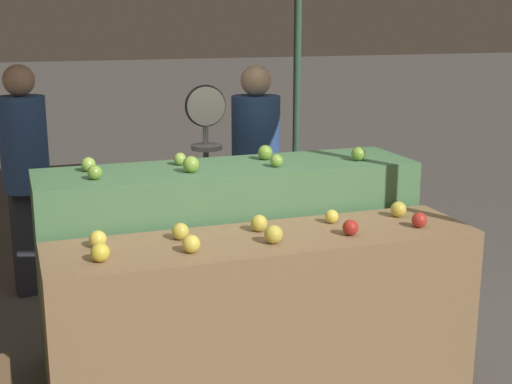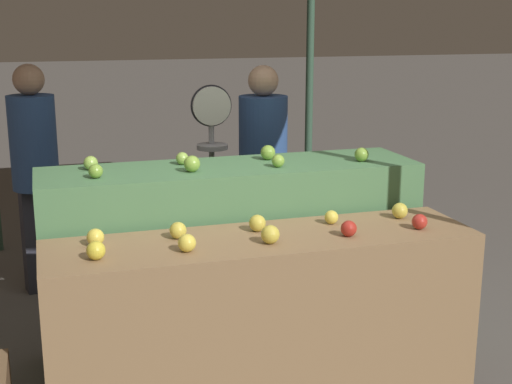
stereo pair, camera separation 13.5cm
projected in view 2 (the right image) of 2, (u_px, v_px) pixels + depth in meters
name	position (u px, v px, depth m)	size (l,w,h in m)	color
display_counter_front	(263.00, 323.00, 3.53)	(2.10, 0.55, 0.89)	olive
display_counter_back	(232.00, 262.00, 4.06)	(2.10, 0.55, 1.13)	#4C7A4C
apple_front_0	(96.00, 251.00, 3.10)	(0.08, 0.08, 0.08)	gold
apple_front_1	(187.00, 243.00, 3.20)	(0.08, 0.08, 0.08)	yellow
apple_front_2	(270.00, 235.00, 3.32)	(0.09, 0.09, 0.09)	gold
apple_front_3	(349.00, 229.00, 3.43)	(0.08, 0.08, 0.08)	#AD281E
apple_front_4	(420.00, 222.00, 3.55)	(0.08, 0.08, 0.08)	#B72D23
apple_front_5	(95.00, 237.00, 3.29)	(0.08, 0.08, 0.08)	yellow
apple_front_6	(178.00, 230.00, 3.39)	(0.08, 0.08, 0.08)	gold
apple_front_7	(257.00, 223.00, 3.51)	(0.08, 0.08, 0.08)	gold
apple_front_8	(331.00, 217.00, 3.64)	(0.07, 0.07, 0.07)	yellow
apple_front_9	(400.00, 211.00, 3.74)	(0.08, 0.08, 0.08)	gold
apple_back_0	(96.00, 171.00, 3.61)	(0.07, 0.07, 0.07)	#7AA338
apple_back_1	(192.00, 164.00, 3.76)	(0.09, 0.09, 0.09)	#84AD3D
apple_back_2	(278.00, 161.00, 3.88)	(0.07, 0.07, 0.07)	#84AD3D
apple_back_3	(362.00, 155.00, 4.03)	(0.08, 0.08, 0.08)	#7AA338
apple_back_4	(91.00, 163.00, 3.81)	(0.08, 0.08, 0.08)	#8EB247
apple_back_5	(182.00, 158.00, 3.95)	(0.07, 0.07, 0.07)	#8EB247
apple_back_6	(268.00, 152.00, 4.08)	(0.08, 0.08, 0.08)	#7AA338
produce_scale	(212.00, 150.00, 4.60)	(0.27, 0.20, 1.51)	#99999E
person_vendor_at_scale	(263.00, 163.00, 5.01)	(0.37, 0.37, 1.61)	#2D2D38
person_customer_left	(35.00, 162.00, 4.95)	(0.38, 0.38, 1.62)	#2D2D38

